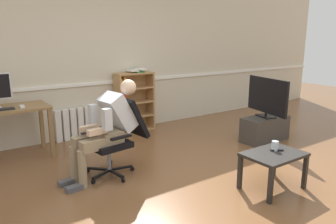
% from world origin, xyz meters
% --- Properties ---
extents(ground_plane, '(18.00, 18.00, 0.00)m').
position_xyz_m(ground_plane, '(0.00, 0.00, 0.00)').
color(ground_plane, brown).
extents(back_wall, '(12.00, 0.13, 2.70)m').
position_xyz_m(back_wall, '(0.00, 2.65, 1.35)').
color(back_wall, beige).
rests_on(back_wall, ground_plane).
extents(computer_mouse, '(0.06, 0.10, 0.03)m').
position_xyz_m(computer_mouse, '(-1.50, 2.03, 0.77)').
color(computer_mouse, white).
rests_on(computer_mouse, computer_desk).
extents(bookshelf, '(0.71, 0.29, 1.16)m').
position_xyz_m(bookshelf, '(0.44, 2.44, 0.54)').
color(bookshelf, '#AD7F4C').
rests_on(bookshelf, ground_plane).
extents(radiator, '(0.73, 0.08, 0.54)m').
position_xyz_m(radiator, '(-0.58, 2.54, 0.27)').
color(radiator, white).
rests_on(radiator, ground_plane).
extents(office_chair, '(0.83, 0.63, 0.96)m').
position_xyz_m(office_chair, '(-0.60, 0.87, 0.52)').
color(office_chair, black).
rests_on(office_chair, ground_plane).
extents(person_seated, '(1.06, 0.44, 1.19)m').
position_xyz_m(person_seated, '(-0.77, 0.85, 0.64)').
color(person_seated, '#937F60').
rests_on(person_seated, ground_plane).
extents(tv_stand, '(0.84, 0.38, 0.41)m').
position_xyz_m(tv_stand, '(1.99, 0.64, 0.21)').
color(tv_stand, '#3D3833').
rests_on(tv_stand, ground_plane).
extents(tv_screen, '(0.27, 0.93, 0.65)m').
position_xyz_m(tv_screen, '(1.99, 0.64, 0.75)').
color(tv_screen, black).
rests_on(tv_screen, tv_stand).
extents(coffee_table, '(0.68, 0.48, 0.43)m').
position_xyz_m(coffee_table, '(0.63, -0.56, 0.37)').
color(coffee_table, black).
rests_on(coffee_table, ground_plane).
extents(drinking_glass, '(0.08, 0.08, 0.11)m').
position_xyz_m(drinking_glass, '(0.71, -0.51, 0.49)').
color(drinking_glass, silver).
rests_on(drinking_glass, coffee_table).
extents(spare_remote, '(0.15, 0.11, 0.02)m').
position_xyz_m(spare_remote, '(0.72, -0.53, 0.44)').
color(spare_remote, black).
rests_on(spare_remote, coffee_table).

